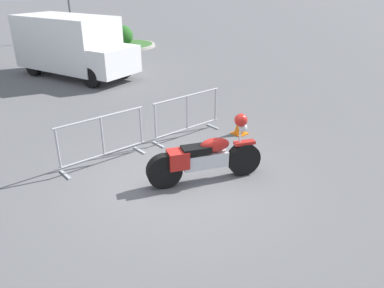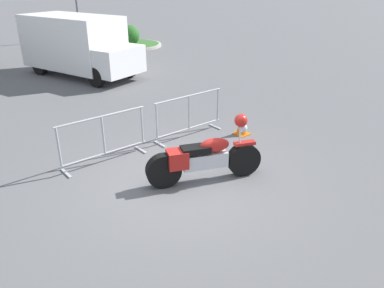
{
  "view_description": "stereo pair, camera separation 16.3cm",
  "coord_description": "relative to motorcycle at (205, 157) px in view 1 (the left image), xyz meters",
  "views": [
    {
      "loc": [
        -3.99,
        -5.08,
        3.74
      ],
      "look_at": [
        0.39,
        0.13,
        0.65
      ],
      "focal_mm": 35.0,
      "sensor_mm": 36.0,
      "label": 1
    },
    {
      "loc": [
        -3.87,
        -5.18,
        3.74
      ],
      "look_at": [
        0.39,
        0.13,
        0.65
      ],
      "focal_mm": 35.0,
      "sensor_mm": 36.0,
      "label": 2
    }
  ],
  "objects": [
    {
      "name": "crowd_barrier_near",
      "position": [
        -1.16,
        1.97,
        0.05
      ],
      "size": [
        2.03,
        0.45,
        1.07
      ],
      "rotation": [
        0.0,
        0.0,
        0.01
      ],
      "color": "#9EA0A5",
      "rests_on": "ground"
    },
    {
      "name": "ground_plane",
      "position": [
        -0.39,
        0.27,
        -0.5
      ],
      "size": [
        120.0,
        120.0,
        0.0
      ],
      "primitive_type": "plane",
      "color": "#5B5B5E"
    },
    {
      "name": "traffic_cone",
      "position": [
        2.27,
        1.19,
        -0.21
      ],
      "size": [
        0.34,
        0.34,
        0.59
      ],
      "color": "orange",
      "rests_on": "ground"
    },
    {
      "name": "motorcycle",
      "position": [
        0.0,
        0.0,
        0.0
      ],
      "size": [
        2.23,
        1.05,
        1.32
      ],
      "rotation": [
        0.0,
        0.0,
        -0.38
      ],
      "color": "black",
      "rests_on": "ground"
    },
    {
      "name": "planter_island",
      "position": [
        6.5,
        14.28,
        -0.18
      ],
      "size": [
        3.56,
        3.56,
        1.17
      ],
      "color": "#ADA89E",
      "rests_on": "ground"
    },
    {
      "name": "crowd_barrier_far",
      "position": [
        1.16,
        1.97,
        0.05
      ],
      "size": [
        2.03,
        0.45,
        1.07
      ],
      "rotation": [
        0.0,
        0.0,
        0.01
      ],
      "color": "#9EA0A5",
      "rests_on": "ground"
    },
    {
      "name": "delivery_van",
      "position": [
        1.61,
        9.65,
        0.74
      ],
      "size": [
        3.36,
        5.35,
        2.31
      ],
      "rotation": [
        0.0,
        0.0,
        -1.27
      ],
      "color": "white",
      "rests_on": "ground"
    }
  ]
}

